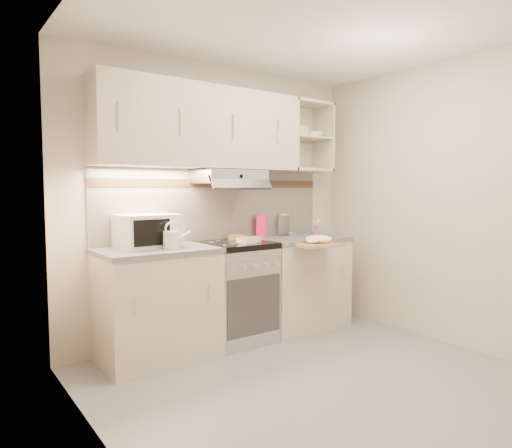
% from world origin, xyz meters
% --- Properties ---
extents(ground, '(3.00, 3.00, 0.00)m').
position_xyz_m(ground, '(0.00, 0.00, 0.00)').
color(ground, gray).
rests_on(ground, ground).
extents(room_shell, '(3.04, 2.84, 2.52)m').
position_xyz_m(room_shell, '(0.00, 0.37, 1.63)').
color(room_shell, beige).
rests_on(room_shell, ground).
extents(base_cabinet_left, '(0.90, 0.60, 0.86)m').
position_xyz_m(base_cabinet_left, '(-0.75, 1.10, 0.43)').
color(base_cabinet_left, beige).
rests_on(base_cabinet_left, ground).
extents(worktop_left, '(0.92, 0.62, 0.04)m').
position_xyz_m(worktop_left, '(-0.75, 1.10, 0.88)').
color(worktop_left, slate).
rests_on(worktop_left, base_cabinet_left).
extents(base_cabinet_right, '(0.90, 0.60, 0.86)m').
position_xyz_m(base_cabinet_right, '(0.75, 1.10, 0.43)').
color(base_cabinet_right, beige).
rests_on(base_cabinet_right, ground).
extents(worktop_right, '(0.92, 0.62, 0.04)m').
position_xyz_m(worktop_right, '(0.75, 1.10, 0.88)').
color(worktop_right, slate).
rests_on(worktop_right, base_cabinet_right).
extents(electric_range, '(0.60, 0.60, 0.90)m').
position_xyz_m(electric_range, '(0.00, 1.10, 0.45)').
color(electric_range, '#B7B7BC').
rests_on(electric_range, ground).
extents(microwave, '(0.49, 0.38, 0.27)m').
position_xyz_m(microwave, '(-0.77, 1.22, 1.03)').
color(microwave, silver).
rests_on(microwave, worktop_left).
extents(watering_can, '(0.25, 0.13, 0.21)m').
position_xyz_m(watering_can, '(-0.66, 1.00, 0.98)').
color(watering_can, silver).
rests_on(watering_can, worktop_left).
extents(plate_stack, '(0.23, 0.23, 0.05)m').
position_xyz_m(plate_stack, '(0.10, 1.02, 0.92)').
color(plate_stack, white).
rests_on(plate_stack, electric_range).
extents(bread_loaf, '(0.16, 0.16, 0.04)m').
position_xyz_m(bread_loaf, '(0.12, 1.26, 0.92)').
color(bread_loaf, olive).
rests_on(bread_loaf, electric_range).
extents(pink_pitcher, '(0.12, 0.11, 0.22)m').
position_xyz_m(pink_pitcher, '(0.44, 1.30, 1.01)').
color(pink_pitcher, '#FF215D').
rests_on(pink_pitcher, worktop_right).
extents(glass_jar, '(0.12, 0.12, 0.22)m').
position_xyz_m(glass_jar, '(0.73, 1.30, 1.01)').
color(glass_jar, white).
rests_on(glass_jar, worktop_right).
extents(spice_jar, '(0.05, 0.05, 0.07)m').
position_xyz_m(spice_jar, '(0.47, 0.88, 0.94)').
color(spice_jar, silver).
rests_on(spice_jar, worktop_right).
extents(spray_bottle, '(0.07, 0.07, 0.18)m').
position_xyz_m(spray_bottle, '(0.92, 1.03, 0.97)').
color(spray_bottle, pink).
rests_on(spray_bottle, worktop_right).
extents(cutting_board, '(0.46, 0.43, 0.02)m').
position_xyz_m(cutting_board, '(0.62, 0.73, 0.87)').
color(cutting_board, '#B0844C').
rests_on(cutting_board, base_cabinet_right).
extents(dish_towel, '(0.32, 0.28, 0.07)m').
position_xyz_m(dish_towel, '(0.65, 0.74, 0.92)').
color(dish_towel, silver).
rests_on(dish_towel, cutting_board).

